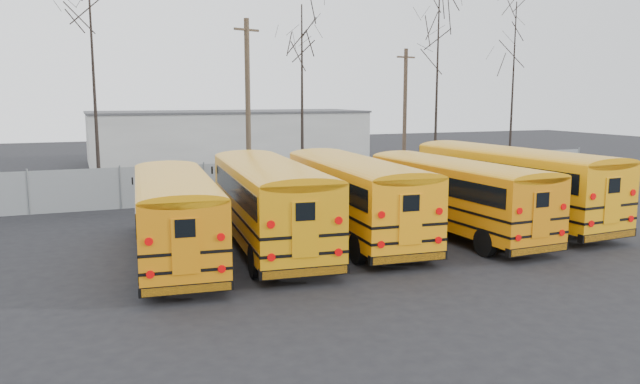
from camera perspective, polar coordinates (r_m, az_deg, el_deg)
name	(u,v)px	position (r m, az deg, el deg)	size (l,w,h in m)	color
ground	(387,251)	(21.94, 6.14, -5.41)	(120.00, 120.00, 0.00)	black
fence	(281,180)	(32.66, -3.63, 1.11)	(40.00, 0.04, 2.00)	gray
distant_building	(229,137)	(52.30, -8.33, 5.03)	(22.00, 8.00, 4.00)	#BABAB5
bus_a	(174,209)	(20.84, -13.18, -1.51)	(3.33, 10.66, 2.94)	black
bus_b	(268,196)	(22.11, -4.79, -0.35)	(3.57, 11.52, 3.18)	black
bus_c	(353,190)	(23.51, 3.01, 0.15)	(3.31, 11.32, 3.13)	black
bus_d	(453,190)	(24.77, 12.03, 0.21)	(2.95, 10.78, 2.99)	black
bus_e	(508,178)	(27.55, 16.83, 1.23)	(3.58, 11.86, 3.27)	black
utility_pole_left	(248,102)	(36.89, -6.61, 8.19)	(1.65, 0.78, 9.74)	#483928
utility_pole_right	(405,111)	(43.00, 7.77, 7.38)	(1.50, 0.40, 8.48)	#4B392A
tree_2	(94,79)	(34.76, -19.99, 9.71)	(0.26, 0.26, 12.46)	black
tree_3	(302,99)	(35.57, -1.65, 8.50)	(0.26, 0.26, 10.35)	black
tree_4	(437,86)	(38.93, 10.64, 9.50)	(0.26, 0.26, 11.88)	black
tree_5	(513,90)	(44.22, 17.20, 8.90)	(0.26, 0.26, 11.46)	black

